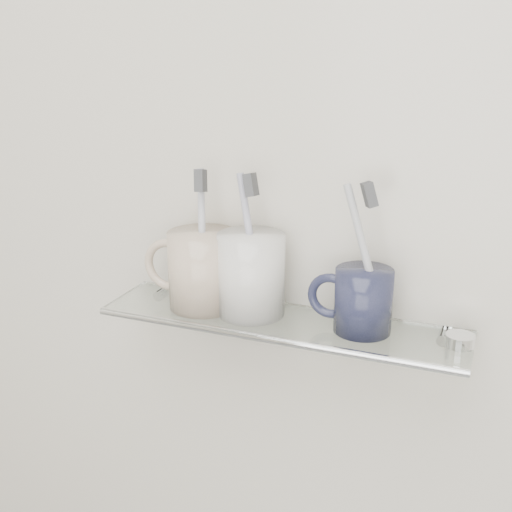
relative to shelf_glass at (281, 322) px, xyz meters
The scene contains 18 objects.
wall_back 0.17m from the shelf_glass, 90.00° to the left, with size 2.50×2.50×0.00m, color beige.
shelf_glass is the anchor object (origin of this frame).
shelf_rail 0.06m from the shelf_glass, 90.00° to the right, with size 0.01×0.01×0.50m, color silver.
bracket_left 0.22m from the shelf_glass, 167.38° to the left, with size 0.02×0.02×0.03m, color silver.
bracket_right 0.22m from the shelf_glass, 12.62° to the left, with size 0.02×0.02×0.03m, color silver.
mug_left 0.13m from the shelf_glass, behind, with size 0.10×0.10×0.11m, color beige.
mug_left_handle 0.18m from the shelf_glass, behind, with size 0.08×0.08×0.01m, color beige.
toothbrush_left 0.16m from the shelf_glass, behind, with size 0.01×0.01×0.19m, color #B0B3C0.
bristles_left 0.22m from the shelf_glass, behind, with size 0.01×0.02×0.03m, color #3D3E41.
mug_center 0.08m from the shelf_glass, behind, with size 0.09×0.09×0.11m, color white.
mug_center_handle 0.12m from the shelf_glass, behind, with size 0.08×0.08×0.01m, color white.
toothbrush_center 0.11m from the shelf_glass, behind, with size 0.01×0.01×0.19m, color #9390AF.
bristles_center 0.19m from the shelf_glass, behind, with size 0.01×0.02×0.03m, color #3D3E41.
mug_right 0.12m from the shelf_glass, ahead, with size 0.07×0.07×0.08m, color black.
mug_right_handle 0.08m from the shelf_glass, ahead, with size 0.06×0.06×0.01m, color black.
toothbrush_right 0.15m from the shelf_glass, ahead, with size 0.01×0.01×0.19m, color #B8B8B8.
bristles_right 0.22m from the shelf_glass, ahead, with size 0.01×0.02×0.03m, color #3D3E41.
chrome_cap 0.23m from the shelf_glass, ahead, with size 0.04×0.04×0.02m, color silver.
Camera 1 is at (0.26, 0.28, 1.45)m, focal length 45.00 mm.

